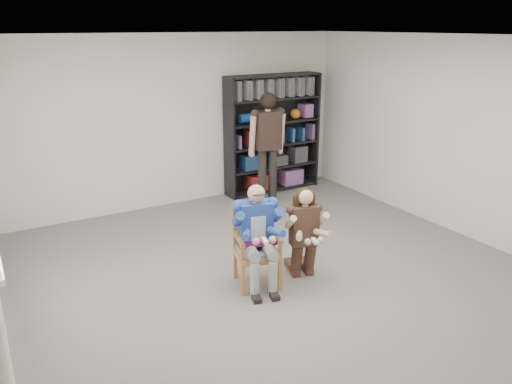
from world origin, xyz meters
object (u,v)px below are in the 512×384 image
armchair (257,247)px  seated_man (257,236)px  kneeling_woman (305,234)px  standing_man (268,151)px  bookshelf (273,134)px

armchair → seated_man: size_ratio=0.77×
armchair → kneeling_woman: bearing=3.9°
armchair → standing_man: (1.50, 2.25, 0.47)m
armchair → kneeling_woman: size_ratio=0.84×
bookshelf → kneeling_woman: bearing=-115.4°
armchair → standing_man: size_ratio=0.50×
kneeling_woman → standing_man: 2.57m
armchair → seated_man: bearing=0.0°
seated_man → standing_man: size_ratio=0.65×
bookshelf → standing_man: 0.88m
standing_man → bookshelf: bearing=58.2°
seated_man → kneeling_woman: size_ratio=1.09×
armchair → kneeling_woman: (0.58, -0.12, 0.09)m
kneeling_woman → seated_man: bearing=-176.1°
kneeling_woman → bookshelf: bookshelf is taller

